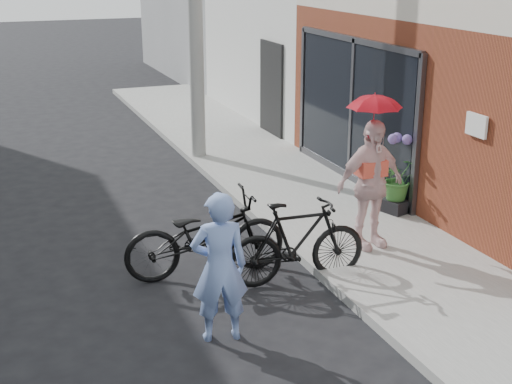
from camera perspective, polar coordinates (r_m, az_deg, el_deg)
ground at (r=8.75m, az=0.24°, el=-8.37°), size 80.00×80.00×0.00m
sidewalk at (r=11.21m, az=6.43°, el=-1.95°), size 2.20×24.00×0.12m
curb at (r=10.74m, az=0.94°, el=-2.76°), size 0.12×24.00×0.12m
officer at (r=7.52m, az=-2.95°, el=-6.04°), size 0.66×0.49×1.67m
bike_left at (r=9.12m, az=-4.08°, el=-3.48°), size 2.13×0.86×1.10m
bike_right at (r=8.92m, az=3.32°, el=-4.02°), size 1.84×0.63×1.09m
kimono_woman at (r=9.70m, az=9.12°, el=0.59°), size 1.09×0.56×1.78m
parasol at (r=9.41m, az=9.49°, el=7.53°), size 0.69×0.69×0.61m
planter at (r=11.36m, az=11.15°, el=-1.05°), size 0.49×0.49×0.20m
potted_plant at (r=11.22m, az=11.29°, el=1.09°), size 0.62×0.54×0.69m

